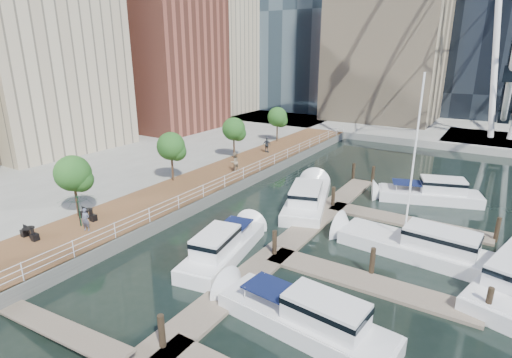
{
  "coord_description": "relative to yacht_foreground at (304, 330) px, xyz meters",
  "views": [
    {
      "loc": [
        14.23,
        -12.12,
        12.69
      ],
      "look_at": [
        -1.71,
        13.26,
        3.0
      ],
      "focal_mm": 28.0,
      "sensor_mm": 36.0,
      "label": 1
    }
  ],
  "objects": [
    {
      "name": "pedestrian_near",
      "position": [
        -16.45,
        0.22,
        1.8
      ],
      "size": [
        0.68,
        0.56,
        1.6
      ],
      "primitive_type": "imported",
      "rotation": [
        0.0,
        0.0,
        0.36
      ],
      "color": "#4D5367",
      "rests_on": "boardwalk"
    },
    {
      "name": "floating_docks",
      "position": [
        0.22,
        7.46,
        0.49
      ],
      "size": [
        16.0,
        34.0,
        2.6
      ],
      "color": "#6D6051",
      "rests_on": "ground"
    },
    {
      "name": "railing",
      "position": [
        -13.84,
        12.48,
        1.52
      ],
      "size": [
        0.1,
        60.0,
        1.05
      ],
      "primitive_type": null,
      "color": "white",
      "rests_on": "boardwalk"
    },
    {
      "name": "land_far",
      "position": [
        -7.74,
        99.48,
        0.5
      ],
      "size": [
        200.0,
        114.0,
        1.0
      ],
      "primitive_type": "cube",
      "color": "gray",
      "rests_on": "ground"
    },
    {
      "name": "cafe_tables",
      "position": [
        -18.14,
        -4.52,
        1.37
      ],
      "size": [
        2.5,
        13.7,
        0.74
      ],
      "color": "black",
      "rests_on": "ground"
    },
    {
      "name": "boardwalk",
      "position": [
        -16.74,
        12.48,
        0.5
      ],
      "size": [
        6.0,
        60.0,
        1.0
      ],
      "primitive_type": "cube",
      "color": "brown",
      "rests_on": "ground"
    },
    {
      "name": "land_inland",
      "position": [
        -43.74,
        12.48,
        0.5
      ],
      "size": [
        48.0,
        90.0,
        1.0
      ],
      "primitive_type": "cube",
      "color": "gray",
      "rests_on": "ground"
    },
    {
      "name": "moored_yachts",
      "position": [
        1.87,
        9.14,
        0.0
      ],
      "size": [
        21.91,
        39.59,
        11.5
      ],
      "color": "silver",
      "rests_on": "ground"
    },
    {
      "name": "midrise_condos",
      "position": [
        -41.31,
        24.3,
        13.42
      ],
      "size": [
        19.0,
        67.0,
        28.0
      ],
      "color": "#BCAD8E",
      "rests_on": "ground"
    },
    {
      "name": "pier",
      "position": [
        6.26,
        49.48,
        0.5
      ],
      "size": [
        14.0,
        12.0,
        1.0
      ],
      "primitive_type": "cube",
      "color": "gray",
      "rests_on": "ground"
    },
    {
      "name": "yacht_foreground",
      "position": [
        0.0,
        0.0,
        0.0
      ],
      "size": [
        9.79,
        3.48,
        2.15
      ],
      "primitive_type": null,
      "rotation": [
        0.0,
        0.0,
        1.47
      ],
      "color": "silver",
      "rests_on": "ground"
    },
    {
      "name": "street_trees",
      "position": [
        -19.14,
        11.48,
        4.29
      ],
      "size": [
        2.6,
        42.6,
        4.6
      ],
      "color": "#3F2B1C",
      "rests_on": "ground"
    },
    {
      "name": "ground",
      "position": [
        -7.74,
        -2.52,
        0.0
      ],
      "size": [
        520.0,
        520.0,
        0.0
      ],
      "primitive_type": "plane",
      "color": "black",
      "rests_on": "ground"
    },
    {
      "name": "seawall",
      "position": [
        -13.74,
        12.48,
        0.5
      ],
      "size": [
        0.25,
        60.0,
        1.0
      ],
      "primitive_type": "cube",
      "color": "#595954",
      "rests_on": "ground"
    },
    {
      "name": "pedestrian_far",
      "position": [
        -17.17,
        25.51,
        1.91
      ],
      "size": [
        1.1,
        0.51,
        1.83
      ],
      "primitive_type": "imported",
      "rotation": [
        0.0,
        0.0,
        3.21
      ],
      "color": "#31363D",
      "rests_on": "boardwalk"
    },
    {
      "name": "pedestrian_mid",
      "position": [
        -15.93,
        16.97,
        1.99
      ],
      "size": [
        0.95,
        1.11,
        1.98
      ],
      "primitive_type": "imported",
      "rotation": [
        0.0,
        0.0,
        -1.8
      ],
      "color": "gray",
      "rests_on": "boardwalk"
    }
  ]
}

